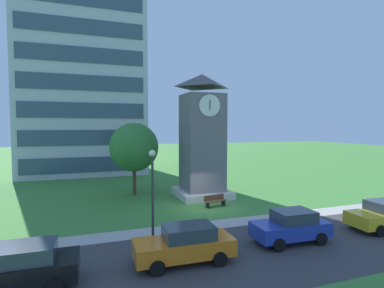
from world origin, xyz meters
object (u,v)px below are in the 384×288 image
at_px(park_bench, 215,201).
at_px(parked_car_black, 21,267).
at_px(clock_tower, 202,142).
at_px(street_lamp, 152,183).
at_px(parked_car_orange, 185,244).
at_px(parked_car_blue, 291,226).
at_px(tree_streetside, 134,147).

xyz_separation_m(park_bench, parked_car_black, (-11.60, -8.35, 0.40)).
height_order(clock_tower, parked_car_black, clock_tower).
bearing_deg(clock_tower, parked_car_black, -135.20).
distance_m(park_bench, parked_car_black, 14.29).
bearing_deg(street_lamp, parked_car_orange, -74.34).
distance_m(park_bench, parked_car_blue, 7.89).
bearing_deg(tree_streetside, park_bench, -48.72).
xyz_separation_m(clock_tower, street_lamp, (-6.18, -8.65, -1.63)).
bearing_deg(parked_car_blue, street_lamp, 159.36).
bearing_deg(tree_streetside, clock_tower, -24.90).
distance_m(park_bench, street_lamp, 8.34).
bearing_deg(clock_tower, street_lamp, -125.55).
xyz_separation_m(clock_tower, parked_car_orange, (-5.33, -11.68, -3.88)).
relative_size(tree_streetside, parked_car_black, 1.53).
bearing_deg(clock_tower, park_bench, -94.24).
xyz_separation_m(parked_car_black, parked_car_blue, (12.56, 0.52, -0.00)).
relative_size(clock_tower, street_lamp, 2.16).
height_order(parked_car_black, parked_car_orange, same).
bearing_deg(park_bench, street_lamp, -138.59).
height_order(park_bench, parked_car_orange, parked_car_orange).
distance_m(street_lamp, parked_car_black, 6.85).
bearing_deg(parked_car_blue, park_bench, 97.03).
distance_m(parked_car_black, parked_car_orange, 6.52).
bearing_deg(parked_car_blue, parked_car_orange, -175.89).
bearing_deg(parked_car_black, tree_streetside, 66.09).
bearing_deg(parked_car_blue, clock_tower, 93.62).
distance_m(clock_tower, tree_streetside, 6.08).
height_order(clock_tower, tree_streetside, clock_tower).
xyz_separation_m(street_lamp, parked_car_blue, (6.89, -2.60, -2.26)).
xyz_separation_m(street_lamp, tree_streetside, (0.68, 11.21, 1.17)).
xyz_separation_m(tree_streetside, parked_car_orange, (0.17, -14.24, -3.42)).
relative_size(park_bench, street_lamp, 0.38).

